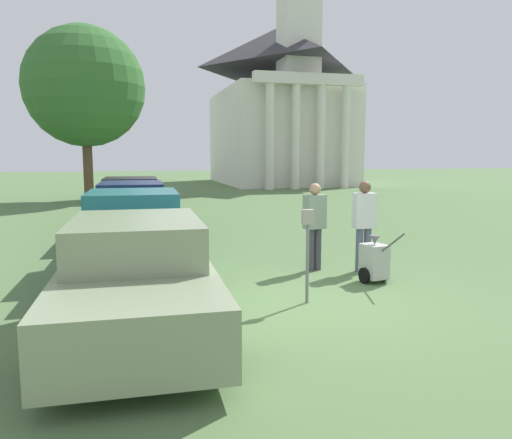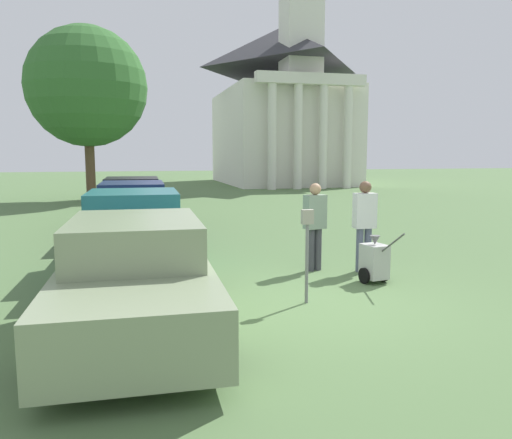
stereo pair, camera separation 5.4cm
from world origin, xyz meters
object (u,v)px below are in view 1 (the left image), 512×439
parked_car_black (131,204)px  person_worker (315,221)px  parking_meter (308,239)px  parked_car_sage (137,273)px  equipment_cart (374,261)px  parked_car_navy (132,213)px  parked_car_teal (134,232)px  church (280,96)px  person_supervisor (364,220)px

parked_car_black → person_worker: 7.89m
parking_meter → parked_car_sage: bearing=-174.0°
person_worker → equipment_cart: person_worker is taller
parked_car_navy → parking_meter: parked_car_navy is taller
parked_car_sage → parked_car_teal: size_ratio=1.13×
parked_car_black → church: bearing=62.9°
parking_meter → person_supervisor: 2.45m
parked_car_teal → person_supervisor: bearing=-15.8°
person_worker → parked_car_navy: bearing=-66.2°
person_supervisor → parked_car_teal: bearing=-17.2°
person_supervisor → church: size_ratio=0.07×
person_supervisor → parking_meter: bearing=43.7°
equipment_cart → church: 30.40m
person_supervisor → equipment_cart: size_ratio=1.75×
parked_car_sage → parked_car_navy: bearing=91.5°
parked_car_teal → church: church is taller
parked_car_black → equipment_cart: bearing=-62.0°
parked_car_navy → parked_car_black: (-0.00, 2.74, -0.00)m
parking_meter → person_supervisor: bearing=43.5°
parked_car_navy → parked_car_black: parked_car_navy is taller
parked_car_sage → parking_meter: same height
person_worker → equipment_cart: (0.70, -1.13, -0.59)m
parked_car_teal → person_worker: person_worker is taller
person_worker → person_supervisor: bearing=147.4°
person_worker → equipment_cart: size_ratio=1.70×
parked_car_sage → church: bearing=71.0°
parked_car_black → church: size_ratio=0.19×
person_worker → person_supervisor: (0.90, -0.30, 0.03)m
parked_car_sage → parked_car_navy: (0.00, 6.62, 0.04)m
parking_meter → person_supervisor: size_ratio=0.82×
parked_car_navy → church: church is taller
church → parked_car_black: bearing=-118.6°
parked_car_sage → church: 32.59m
church → person_worker: bearing=-105.8°
parked_car_sage → person_supervisor: bearing=25.9°
parked_car_black → equipment_cart: (4.10, -8.24, -0.33)m
parked_car_navy → church: 26.61m
person_supervisor → parked_car_black: bearing=-59.7°
parked_car_sage → person_worker: 4.09m
parking_meter → equipment_cart: size_ratio=1.44×
person_supervisor → church: (6.95, 28.07, 5.56)m
parked_car_black → church: 24.24m
parked_car_navy → equipment_cart: size_ratio=5.21×
equipment_cart → parked_car_teal: bearing=142.6°
equipment_cart → parked_car_sage: bearing=-174.2°
parking_meter → equipment_cart: bearing=28.6°
parked_car_teal → person_supervisor: person_supervisor is taller
parked_car_sage → person_worker: person_worker is taller
person_supervisor → parked_car_sage: bearing=24.6°
parked_car_teal → parking_meter: size_ratio=3.26×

